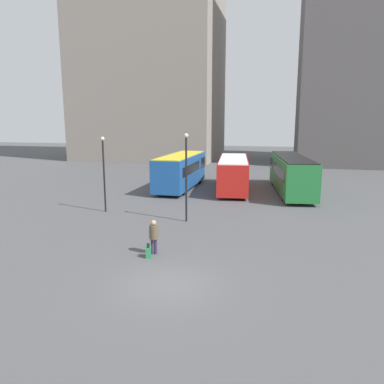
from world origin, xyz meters
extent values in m
plane|color=#4C4C4F|center=(0.00, 0.00, 0.00)|extent=(160.00, 160.00, 0.00)
cube|color=gray|center=(-17.36, 47.32, 22.05)|extent=(22.25, 16.77, 44.11)
cube|color=#1E56A3|center=(-5.06, 20.57, 1.69)|extent=(2.66, 9.82, 2.82)
cube|color=black|center=(-5.03, 24.58, 2.04)|extent=(2.64, 1.82, 1.07)
cube|color=black|center=(-5.07, 19.69, 2.04)|extent=(2.67, 6.29, 0.85)
cube|color=yellow|center=(-5.06, 20.57, 3.14)|extent=(2.46, 9.62, 0.08)
cylinder|color=black|center=(-5.04, 23.60, 0.51)|extent=(2.49, 1.04, 1.02)
cylinder|color=black|center=(-5.09, 17.53, 0.51)|extent=(2.49, 1.04, 1.02)
cube|color=red|center=(-0.11, 20.85, 1.57)|extent=(3.71, 10.15, 2.64)
cube|color=black|center=(-0.59, 24.89, 1.90)|extent=(2.81, 2.12, 1.00)
cube|color=black|center=(-0.01, 19.96, 1.90)|extent=(3.32, 6.60, 0.79)
cube|color=white|center=(-0.11, 20.85, 2.93)|extent=(3.48, 9.92, 0.08)
cylinder|color=black|center=(-0.47, 23.90, 0.45)|extent=(2.56, 1.19, 0.91)
cylinder|color=black|center=(0.25, 17.80, 0.45)|extent=(2.56, 1.19, 0.91)
cube|color=#237A38|center=(5.06, 20.81, 1.71)|extent=(4.05, 11.86, 2.89)
cube|color=black|center=(4.43, 25.53, 2.07)|extent=(2.83, 2.46, 1.10)
cube|color=black|center=(5.20, 19.77, 2.07)|extent=(3.52, 7.72, 0.87)
cube|color=black|center=(5.06, 20.81, 3.20)|extent=(3.82, 11.61, 0.08)
cylinder|color=black|center=(4.58, 24.38, 0.48)|extent=(2.53, 1.28, 0.97)
cylinder|color=black|center=(5.54, 17.23, 0.48)|extent=(2.53, 1.28, 0.97)
cylinder|color=#382D4C|center=(-1.78, 3.15, 0.39)|extent=(0.19, 0.19, 0.77)
cylinder|color=#382D4C|center=(-1.62, 3.20, 0.39)|extent=(0.19, 0.19, 0.77)
cylinder|color=brown|center=(-1.70, 3.17, 1.11)|extent=(0.55, 0.55, 0.67)
sphere|color=tan|center=(-1.70, 3.17, 1.57)|extent=(0.25, 0.25, 0.25)
cube|color=#28844C|center=(-1.80, 2.67, 0.26)|extent=(0.35, 0.44, 0.51)
cube|color=black|center=(-1.76, 2.54, 0.63)|extent=(0.14, 0.06, 0.23)
cylinder|color=black|center=(-1.63, 9.31, 2.69)|extent=(0.12, 0.12, 5.38)
sphere|color=beige|center=(-1.63, 9.31, 5.46)|extent=(0.28, 0.28, 0.28)
cylinder|color=black|center=(-7.86, 10.48, 2.53)|extent=(0.12, 0.12, 5.05)
sphere|color=beige|center=(-7.86, 10.48, 5.14)|extent=(0.28, 0.28, 0.28)
camera|label=1|loc=(4.14, -13.25, 6.43)|focal=35.00mm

